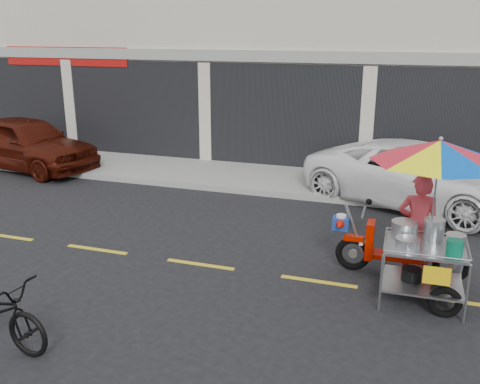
% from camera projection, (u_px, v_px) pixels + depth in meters
% --- Properties ---
extents(ground, '(90.00, 90.00, 0.00)m').
position_uv_depth(ground, '(319.00, 282.00, 8.35)').
color(ground, black).
extents(sidewalk, '(45.00, 3.00, 0.15)m').
position_uv_depth(sidewalk, '(359.00, 184.00, 13.32)').
color(sidewalk, gray).
rests_on(sidewalk, ground).
extents(centerline, '(42.00, 0.10, 0.01)m').
position_uv_depth(centerline, '(319.00, 281.00, 8.35)').
color(centerline, gold).
rests_on(centerline, ground).
extents(maroon_sedan, '(4.64, 2.60, 1.49)m').
position_uv_depth(maroon_sedan, '(26.00, 143.00, 14.88)').
color(maroon_sedan, '#400E06').
rests_on(maroon_sedan, ground).
extents(white_pickup, '(5.48, 4.03, 1.38)m').
position_uv_depth(white_pickup, '(419.00, 175.00, 11.78)').
color(white_pickup, white).
rests_on(white_pickup, ground).
extents(food_vendor_rig, '(2.42, 1.90, 2.42)m').
position_uv_depth(food_vendor_rig, '(428.00, 195.00, 7.62)').
color(food_vendor_rig, black).
rests_on(food_vendor_rig, ground).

